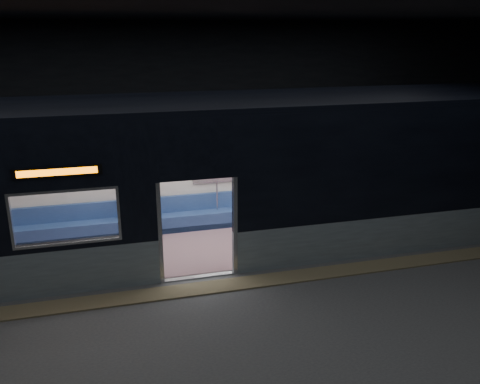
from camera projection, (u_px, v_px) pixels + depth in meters
name	position (u px, v px, depth m)	size (l,w,h in m)	color
station_floor	(210.00, 303.00, 9.22)	(24.00, 14.00, 0.01)	#47494C
station_envelope	(206.00, 100.00, 8.10)	(24.00, 14.00, 5.00)	black
tactile_strip	(204.00, 288.00, 9.72)	(22.80, 0.50, 0.03)	#8C7F59
metro_car	(184.00, 170.00, 10.99)	(18.00, 3.04, 3.35)	#94A7B1
passenger	(137.00, 203.00, 11.97)	(0.45, 0.77, 1.48)	black
handbag	(140.00, 212.00, 11.80)	(0.30, 0.26, 0.15)	black
transit_map	(216.00, 167.00, 12.55)	(1.05, 0.03, 0.68)	white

